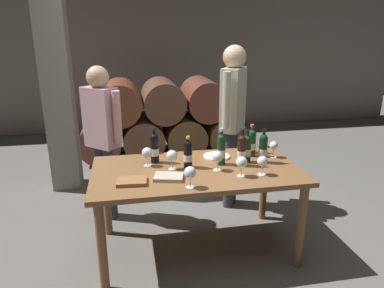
{
  "coord_description": "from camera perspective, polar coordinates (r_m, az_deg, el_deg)",
  "views": [
    {
      "loc": [
        -0.54,
        -2.64,
        1.85
      ],
      "look_at": [
        0.0,
        0.2,
        0.91
      ],
      "focal_mm": 32.86,
      "sensor_mm": 36.0,
      "label": 1
    }
  ],
  "objects": [
    {
      "name": "barrel_stack",
      "position": [
        5.42,
        -4.73,
        3.91
      ],
      "size": [
        2.49,
        0.9,
        1.15
      ],
      "color": "brown",
      "rests_on": "ground_plane"
    },
    {
      "name": "wine_glass_3",
      "position": [
        3.21,
        13.12,
        -0.33
      ],
      "size": [
        0.07,
        0.07,
        0.15
      ],
      "color": "white",
      "rests_on": "dining_table"
    },
    {
      "name": "wine_glass_1",
      "position": [
        2.94,
        -7.3,
        -1.47
      ],
      "size": [
        0.09,
        0.09,
        0.16
      ],
      "color": "white",
      "rests_on": "dining_table"
    },
    {
      "name": "wine_bottle_1",
      "position": [
        3.04,
        8.9,
        -0.72
      ],
      "size": [
        0.07,
        0.07,
        0.28
      ],
      "color": "#19381E",
      "rests_on": "dining_table"
    },
    {
      "name": "wine_bottle_5",
      "position": [
        2.89,
        -0.65,
        -1.62
      ],
      "size": [
        0.07,
        0.07,
        0.27
      ],
      "color": "black",
      "rests_on": "dining_table"
    },
    {
      "name": "wine_bottle_3",
      "position": [
        3.01,
        -6.1,
        -0.62
      ],
      "size": [
        0.07,
        0.07,
        0.31
      ],
      "color": "black",
      "rests_on": "dining_table"
    },
    {
      "name": "wine_glass_6",
      "position": [
        2.85,
        -3.26,
        -1.95
      ],
      "size": [
        0.09,
        0.09,
        0.17
      ],
      "color": "white",
      "rests_on": "dining_table"
    },
    {
      "name": "wine_bottle_2",
      "position": [
        2.95,
        8.02,
        -0.98
      ],
      "size": [
        0.07,
        0.07,
        0.32
      ],
      "color": "black",
      "rests_on": "dining_table"
    },
    {
      "name": "cellar_back_wall",
      "position": [
        6.87,
        -6.41,
        14.14
      ],
      "size": [
        10.0,
        0.24,
        2.8
      ],
      "primitive_type": "cube",
      "color": "gray",
      "rests_on": "ground_plane"
    },
    {
      "name": "stone_pillar",
      "position": [
        4.34,
        -21.07,
        9.56
      ],
      "size": [
        0.32,
        0.32,
        2.6
      ],
      "primitive_type": "cube",
      "color": "gray",
      "rests_on": "ground_plane"
    },
    {
      "name": "serving_plate",
      "position": [
        3.17,
        4.01,
        -1.99
      ],
      "size": [
        0.24,
        0.24,
        0.01
      ],
      "primitive_type": "cylinder",
      "color": "white",
      "rests_on": "dining_table"
    },
    {
      "name": "tasting_notebook",
      "position": [
        2.67,
        -9.75,
        -6.0
      ],
      "size": [
        0.23,
        0.18,
        0.03
      ],
      "primitive_type": "cube",
      "rotation": [
        0.0,
        0.0,
        -0.07
      ],
      "color": "#936038",
      "rests_on": "dining_table"
    },
    {
      "name": "taster_seated_left",
      "position": [
        3.49,
        -14.39,
        2.04
      ],
      "size": [
        0.39,
        0.36,
        1.54
      ],
      "color": "#383842",
      "rests_on": "ground_plane"
    },
    {
      "name": "wine_bottle_7",
      "position": [
        3.05,
        11.46,
        -0.67
      ],
      "size": [
        0.07,
        0.07,
        0.3
      ],
      "color": "black",
      "rests_on": "dining_table"
    },
    {
      "name": "wine_bottle_0",
      "position": [
        3.29,
        9.62,
        0.59
      ],
      "size": [
        0.07,
        0.07,
        0.27
      ],
      "color": "black",
      "rests_on": "dining_table"
    },
    {
      "name": "wine_bottle_4",
      "position": [
        2.96,
        4.76,
        -0.82
      ],
      "size": [
        0.07,
        0.07,
        0.32
      ],
      "color": "#19381E",
      "rests_on": "dining_table"
    },
    {
      "name": "dining_table",
      "position": [
        2.94,
        0.73,
        -5.67
      ],
      "size": [
        1.7,
        0.9,
        0.76
      ],
      "color": "brown",
      "rests_on": "ground_plane"
    },
    {
      "name": "leather_ledger",
      "position": [
        2.71,
        -3.8,
        -5.37
      ],
      "size": [
        0.25,
        0.21,
        0.03
      ],
      "primitive_type": "cube",
      "rotation": [
        0.0,
        0.0,
        -0.24
      ],
      "color": "#B2A893",
      "rests_on": "dining_table"
    },
    {
      "name": "wine_glass_2",
      "position": [
        2.74,
        8.06,
        -3.01
      ],
      "size": [
        0.09,
        0.09,
        0.16
      ],
      "color": "white",
      "rests_on": "dining_table"
    },
    {
      "name": "wine_glass_0",
      "position": [
        2.83,
        4.18,
        -2.16
      ],
      "size": [
        0.09,
        0.09,
        0.16
      ],
      "color": "white",
      "rests_on": "dining_table"
    },
    {
      "name": "ground_plane",
      "position": [
        3.26,
        0.68,
        -16.49
      ],
      "size": [
        14.0,
        14.0,
        0.0
      ],
      "primitive_type": "plane",
      "color": "#66635E"
    },
    {
      "name": "wine_glass_4",
      "position": [
        2.8,
        11.35,
        -2.83
      ],
      "size": [
        0.08,
        0.08,
        0.16
      ],
      "color": "white",
      "rests_on": "dining_table"
    },
    {
      "name": "wine_glass_5",
      "position": [
        2.52,
        -0.29,
        -4.72
      ],
      "size": [
        0.09,
        0.09,
        0.16
      ],
      "color": "white",
      "rests_on": "dining_table"
    },
    {
      "name": "sommelier_presenting",
      "position": [
        3.64,
        6.61,
        5.11
      ],
      "size": [
        0.33,
        0.42,
        1.72
      ],
      "color": "#383842",
      "rests_on": "ground_plane"
    },
    {
      "name": "wine_bottle_6",
      "position": [
        3.2,
        9.7,
        0.24
      ],
      "size": [
        0.07,
        0.07,
        0.29
      ],
      "color": "#19381E",
      "rests_on": "dining_table"
    }
  ]
}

